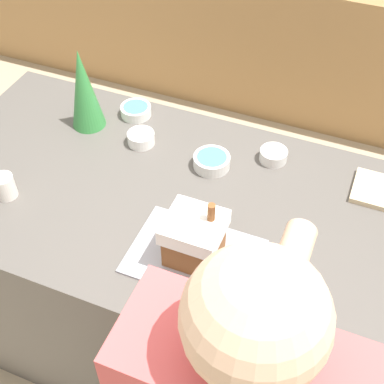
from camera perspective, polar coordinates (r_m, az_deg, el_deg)
The scene contains 12 objects.
ground_plane at distance 2.63m, azimuth -1.96°, elevation -14.15°, with size 12.00×12.00×0.00m, color tan.
back_cabinet_block at distance 3.70m, azimuth 10.75°, elevation 15.69°, with size 6.00×0.60×0.92m.
kitchen_island at distance 2.25m, azimuth -2.24°, elevation -8.42°, with size 1.85×0.98×0.90m.
baking_tray at distance 1.72m, azimuth 0.23°, elevation -6.84°, with size 0.41×0.30×0.01m.
gingerbread_house at distance 1.65m, azimuth 0.25°, elevation -4.90°, with size 0.18×0.17×0.23m.
decorative_tree at distance 2.15m, azimuth -11.48°, elevation 10.71°, with size 0.14×0.14×0.34m.
candy_bowl_far_left at distance 2.11m, azimuth -5.46°, elevation 5.79°, with size 0.11×0.11×0.05m.
candy_bowl_behind_tray at distance 2.05m, azimuth 8.69°, elevation 3.94°, with size 0.10×0.10×0.05m.
candy_bowl_near_tray_left at distance 2.25m, azimuth -6.01°, elevation 8.66°, with size 0.13×0.13×0.04m.
candy_bowl_far_right at distance 2.00m, azimuth 2.11°, elevation 3.32°, with size 0.14×0.14×0.05m.
cookbook at distance 2.02m, azimuth 19.13°, elevation 0.16°, with size 0.17×0.17×0.02m.
mug at distance 1.99m, azimuth -19.34°, elevation 0.56°, with size 0.07×0.07×0.09m.
Camera 1 is at (0.58, -1.18, 2.27)m, focal length 50.00 mm.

